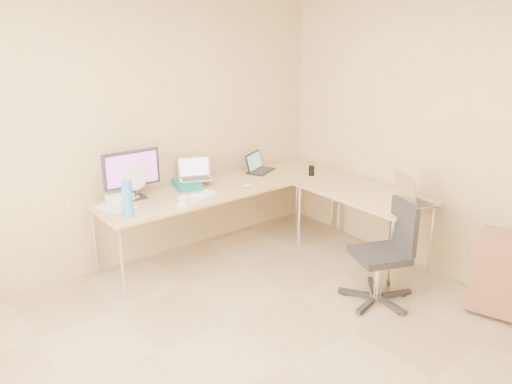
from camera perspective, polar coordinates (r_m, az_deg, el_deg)
floor at (r=4.03m, az=3.64°, el=-17.89°), size 4.50×4.50×0.00m
wall_back at (r=5.25m, az=-12.63°, el=6.13°), size 4.50×0.00×4.50m
wall_right at (r=5.03m, az=22.26°, el=4.64°), size 0.00×4.50×4.50m
desk_main at (r=5.53m, az=-3.36°, el=-2.93°), size 2.65×0.70×0.73m
desk_return at (r=5.45m, az=11.23°, el=-3.60°), size 0.70×1.30×0.73m
monitor at (r=5.09m, az=-13.10°, el=1.78°), size 0.55×0.20×0.47m
book_stack at (r=5.41m, az=-7.33°, el=0.83°), size 0.32×0.38×0.05m
laptop_center at (r=5.42m, az=-6.47°, el=2.42°), size 0.41×0.36×0.22m
laptop_black at (r=5.85m, az=0.50°, el=3.18°), size 0.41×0.36×0.21m
keyboard at (r=5.04m, az=-6.26°, el=-0.67°), size 0.50×0.31×0.02m
mouse at (r=5.36m, az=-0.95°, el=0.69°), size 0.09×0.06×0.03m
mug at (r=4.83m, az=-7.67°, el=-1.07°), size 0.12×0.12×0.10m
cd_stack at (r=5.06m, az=-6.51°, el=-0.56°), size 0.15×0.15×0.03m
water_bottle at (r=4.68m, az=-13.53°, el=-0.68°), size 0.11×0.11×0.32m
papers at (r=4.96m, az=-14.68°, el=-1.58°), size 0.33×0.40×0.01m
white_box at (r=5.09m, az=-14.33°, el=-0.59°), size 0.23×0.17×0.08m
desk_fan at (r=5.11m, az=-13.03°, el=0.96°), size 0.26×0.26×0.31m
black_cup at (r=5.76m, az=5.95°, el=2.28°), size 0.08×0.08×0.11m
laptop_return at (r=5.06m, az=16.75°, el=0.08°), size 0.45×0.40×0.25m
office_chair at (r=4.67m, az=13.10°, el=-5.85°), size 0.71×0.71×0.90m
cabinet at (r=4.88m, az=24.88°, el=-7.89°), size 0.49×0.55×0.64m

